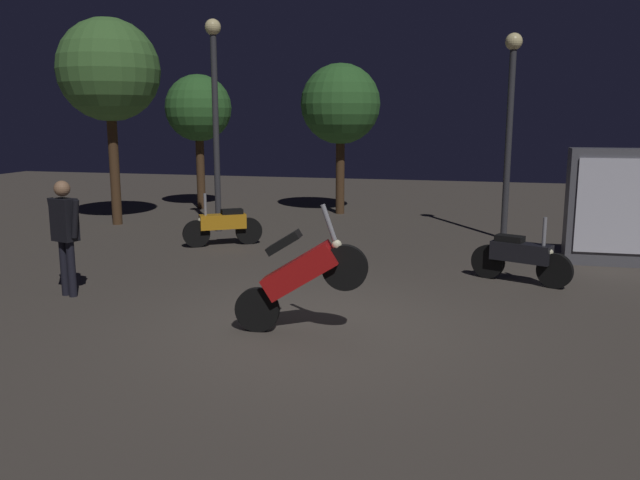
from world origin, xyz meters
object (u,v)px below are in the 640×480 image
object	(u,v)px
streetlamp_near	(510,108)
kiosk_billboard	(613,207)
motorcycle_orange_parked_left	(223,225)
person_rider_beside	(65,228)
streetlamp_far	(215,98)
motorcycle_red_foreground	(300,275)
motorcycle_black_parked_right	(521,256)

from	to	relation	value
streetlamp_near	kiosk_billboard	world-z (taller)	streetlamp_near
motorcycle_orange_parked_left	streetlamp_near	world-z (taller)	streetlamp_near
person_rider_beside	streetlamp_far	distance (m)	6.12
motorcycle_red_foreground	kiosk_billboard	world-z (taller)	kiosk_billboard
motorcycle_black_parked_right	streetlamp_near	world-z (taller)	streetlamp_near
person_rider_beside	streetlamp_near	xyz separation A→B (m)	(6.47, 6.45, 1.79)
streetlamp_far	kiosk_billboard	world-z (taller)	streetlamp_far
motorcycle_black_parked_right	person_rider_beside	bearing A→B (deg)	-136.49
streetlamp_near	streetlamp_far	distance (m)	6.52
motorcycle_red_foreground	streetlamp_near	bearing A→B (deg)	65.71
motorcycle_red_foreground	person_rider_beside	xyz separation A→B (m)	(-3.84, 0.83, 0.30)
motorcycle_orange_parked_left	motorcycle_black_parked_right	size ratio (longest dim) A/B	0.93
motorcycle_red_foreground	person_rider_beside	size ratio (longest dim) A/B	0.96
motorcycle_black_parked_right	kiosk_billboard	bearing A→B (deg)	70.82
motorcycle_orange_parked_left	kiosk_billboard	size ratio (longest dim) A/B	0.69
motorcycle_red_foreground	motorcycle_orange_parked_left	xyz separation A→B (m)	(-3.08, 5.01, -0.31)
person_rider_beside	streetlamp_near	bearing A→B (deg)	151.57
kiosk_billboard	motorcycle_red_foreground	bearing A→B (deg)	47.93
streetlamp_near	motorcycle_red_foreground	bearing A→B (deg)	-109.87
streetlamp_far	kiosk_billboard	distance (m)	8.65
motorcycle_black_parked_right	streetlamp_far	bearing A→B (deg)	176.49
streetlamp_near	person_rider_beside	bearing A→B (deg)	-135.09
motorcycle_black_parked_right	streetlamp_near	bearing A→B (deg)	115.20
streetlamp_far	motorcycle_red_foreground	bearing A→B (deg)	-59.75
motorcycle_orange_parked_left	streetlamp_far	distance (m)	3.17
kiosk_billboard	motorcycle_orange_parked_left	bearing A→B (deg)	-0.43
kiosk_billboard	motorcycle_black_parked_right	bearing A→B (deg)	46.56
motorcycle_red_foreground	streetlamp_far	world-z (taller)	streetlamp_far
motorcycle_red_foreground	motorcycle_black_parked_right	bearing A→B (deg)	45.36
person_rider_beside	kiosk_billboard	size ratio (longest dim) A/B	0.83
motorcycle_orange_parked_left	motorcycle_black_parked_right	distance (m)	6.10
motorcycle_black_parked_right	person_rider_beside	distance (m)	7.07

